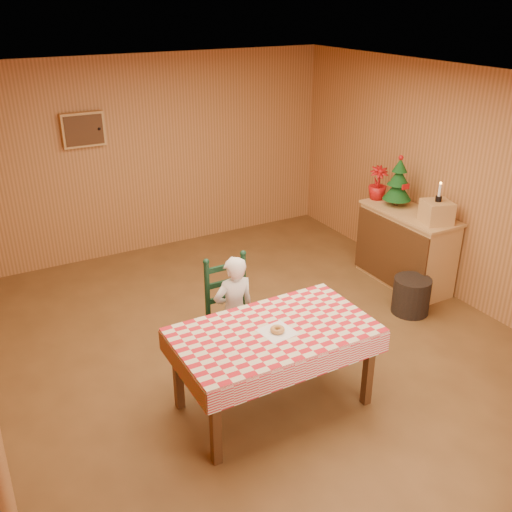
{
  "coord_description": "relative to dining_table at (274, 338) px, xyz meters",
  "views": [
    {
      "loc": [
        -2.43,
        -4.19,
        3.27
      ],
      "look_at": [
        0.0,
        0.2,
        0.95
      ],
      "focal_mm": 40.0,
      "sensor_mm": 36.0,
      "label": 1
    }
  ],
  "objects": [
    {
      "name": "crate",
      "position": [
        2.59,
        0.83,
        0.37
      ],
      "size": [
        0.38,
        0.38,
        0.25
      ],
      "primitive_type": "cube",
      "rotation": [
        0.0,
        0.0,
        -0.31
      ],
      "color": "tan",
      "rests_on": "shelf_unit"
    },
    {
      "name": "shelf_unit",
      "position": [
        2.58,
        1.23,
        -0.22
      ],
      "size": [
        0.54,
        1.24,
        0.93
      ],
      "color": "tan",
      "rests_on": "ground"
    },
    {
      "name": "dining_table",
      "position": [
        0.0,
        0.0,
        0.0
      ],
      "size": [
        1.66,
        0.96,
        0.77
      ],
      "color": "#4D2B14",
      "rests_on": "ground"
    },
    {
      "name": "seated_child",
      "position": [
        0.0,
        0.73,
        -0.13
      ],
      "size": [
        0.41,
        0.27,
        1.12
      ],
      "primitive_type": "imported",
      "rotation": [
        0.0,
        0.0,
        3.14
      ],
      "color": "silver",
      "rests_on": "ground"
    },
    {
      "name": "napkin",
      "position": [
        0.0,
        -0.05,
        0.08
      ],
      "size": [
        0.29,
        0.29,
        0.0
      ],
      "primitive_type": "cube",
      "rotation": [
        0.0,
        0.0,
        0.12
      ],
      "color": "white",
      "rests_on": "dining_table"
    },
    {
      "name": "flower_arrangement",
      "position": [
        2.54,
        1.78,
        0.45
      ],
      "size": [
        0.3,
        0.3,
        0.41
      ],
      "primitive_type": "imported",
      "rotation": [
        0.0,
        0.0,
        -0.41
      ],
      "color": "#AA0F0F",
      "rests_on": "shelf_unit"
    },
    {
      "name": "christmas_tree",
      "position": [
        2.59,
        1.48,
        0.52
      ],
      "size": [
        0.34,
        0.34,
        0.62
      ],
      "color": "#4D2B14",
      "rests_on": "shelf_unit"
    },
    {
      "name": "storage_bin",
      "position": [
        2.16,
        0.63,
        -0.48
      ],
      "size": [
        0.53,
        0.53,
        0.41
      ],
      "primitive_type": "cylinder",
      "rotation": [
        0.0,
        0.0,
        0.34
      ],
      "color": "black",
      "rests_on": "ground"
    },
    {
      "name": "ladder_chair",
      "position": [
        -0.0,
        0.79,
        -0.18
      ],
      "size": [
        0.44,
        0.4,
        1.08
      ],
      "color": "black",
      "rests_on": "ground"
    },
    {
      "name": "cabin_walls",
      "position": [
        0.37,
        1.31,
        1.14
      ],
      "size": [
        5.1,
        6.05,
        2.65
      ],
      "color": "#B37540",
      "rests_on": "ground"
    },
    {
      "name": "donut",
      "position": [
        0.0,
        -0.05,
        0.11
      ],
      "size": [
        0.14,
        0.14,
        0.04
      ],
      "primitive_type": "torus",
      "rotation": [
        0.0,
        0.0,
        -0.23
      ],
      "color": "#B98142",
      "rests_on": "napkin"
    },
    {
      "name": "ground",
      "position": [
        0.37,
        0.78,
        -0.69
      ],
      "size": [
        6.0,
        6.0,
        0.0
      ],
      "primitive_type": "plane",
      "color": "brown",
      "rests_on": "ground"
    },
    {
      "name": "candle_set",
      "position": [
        2.59,
        0.83,
        0.56
      ],
      "size": [
        0.07,
        0.07,
        0.22
      ],
      "color": "black",
      "rests_on": "crate"
    }
  ]
}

